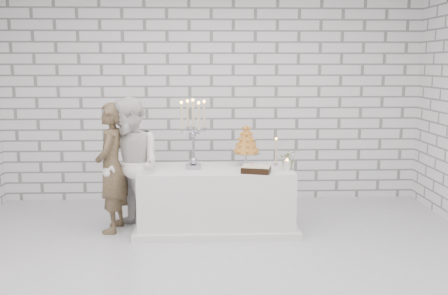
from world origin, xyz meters
TOP-DOWN VIEW (x-y plane):
  - ground at (0.00, 0.00)m, footprint 6.00×5.00m
  - wall_back at (0.00, 2.50)m, footprint 6.00×0.01m
  - wall_front at (0.00, -2.50)m, footprint 6.00×0.01m
  - cake_table at (0.04, 1.14)m, footprint 1.80×0.80m
  - groom at (-1.19, 1.13)m, footprint 0.41×0.59m
  - bride at (-0.96, 1.08)m, footprint 0.97×0.99m
  - candelabra at (-0.23, 1.13)m, footprint 0.42×0.42m
  - croquembouche at (0.40, 1.28)m, footprint 0.38×0.38m
  - chocolate_cake at (0.49, 0.89)m, footprint 0.36×0.30m
  - pillar_candle at (0.86, 0.97)m, footprint 0.10×0.10m
  - extra_taper at (0.77, 1.28)m, footprint 0.06×0.06m
  - flowers at (0.89, 1.07)m, footprint 0.23×0.21m

SIDE VIEW (x-z plane):
  - ground at x=0.00m, z-range -0.01..0.01m
  - cake_table at x=0.04m, z-range 0.00..0.75m
  - groom at x=-1.19m, z-range 0.00..1.54m
  - chocolate_cake at x=0.49m, z-range 0.75..0.83m
  - bride at x=-0.96m, z-range 0.00..1.60m
  - pillar_candle at x=0.86m, z-range 0.75..0.87m
  - flowers at x=0.89m, z-range 0.75..0.98m
  - extra_taper at x=0.77m, z-range 0.75..1.07m
  - croquembouche at x=0.40m, z-range 0.75..1.26m
  - candelabra at x=-0.23m, z-range 0.75..1.58m
  - wall_back at x=0.00m, z-range 0.00..3.00m
  - wall_front at x=0.00m, z-range 0.00..3.00m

